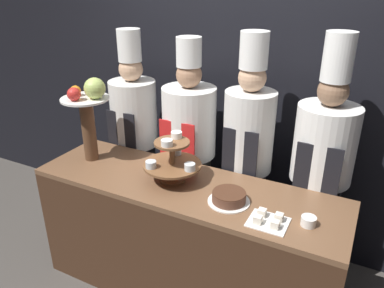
{
  "coord_description": "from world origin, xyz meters",
  "views": [
    {
      "loc": [
        1.01,
        -1.56,
        2.14
      ],
      "look_at": [
        0.0,
        0.4,
        1.15
      ],
      "focal_mm": 35.0,
      "sensor_mm": 36.0,
      "label": 1
    }
  ],
  "objects_px": {
    "chef_right": "(321,166)",
    "chef_center_right": "(247,148)",
    "cake_square_tray": "(268,220)",
    "fruit_pedestal": "(89,108)",
    "chef_left": "(135,130)",
    "cake_round": "(229,197)",
    "tiered_stand": "(172,160)",
    "chef_center_left": "(189,142)",
    "cup_white": "(309,221)"
  },
  "relations": [
    {
      "from": "chef_right",
      "to": "chef_left",
      "type": "bearing_deg",
      "value": -180.0
    },
    {
      "from": "chef_center_left",
      "to": "cake_round",
      "type": "bearing_deg",
      "value": -44.99
    },
    {
      "from": "cup_white",
      "to": "chef_center_left",
      "type": "height_order",
      "value": "chef_center_left"
    },
    {
      "from": "chef_left",
      "to": "chef_right",
      "type": "xyz_separation_m",
      "value": [
        1.51,
        0.0,
        0.02
      ]
    },
    {
      "from": "tiered_stand",
      "to": "cake_square_tray",
      "type": "bearing_deg",
      "value": -13.81
    },
    {
      "from": "cake_square_tray",
      "to": "chef_center_right",
      "type": "height_order",
      "value": "chef_center_right"
    },
    {
      "from": "cup_white",
      "to": "chef_right",
      "type": "bearing_deg",
      "value": 94.01
    },
    {
      "from": "cake_round",
      "to": "chef_left",
      "type": "relative_size",
      "value": 0.14
    },
    {
      "from": "cup_white",
      "to": "chef_center_left",
      "type": "distance_m",
      "value": 1.19
    },
    {
      "from": "chef_center_right",
      "to": "cake_square_tray",
      "type": "bearing_deg",
      "value": -61.34
    },
    {
      "from": "cake_square_tray",
      "to": "chef_right",
      "type": "relative_size",
      "value": 0.12
    },
    {
      "from": "cup_white",
      "to": "cake_square_tray",
      "type": "distance_m",
      "value": 0.22
    },
    {
      "from": "chef_right",
      "to": "chef_center_right",
      "type": "bearing_deg",
      "value": -179.99
    },
    {
      "from": "chef_center_left",
      "to": "chef_right",
      "type": "xyz_separation_m",
      "value": [
        1.0,
        0.0,
        0.03
      ]
    },
    {
      "from": "fruit_pedestal",
      "to": "chef_right",
      "type": "distance_m",
      "value": 1.64
    },
    {
      "from": "fruit_pedestal",
      "to": "cake_round",
      "type": "xyz_separation_m",
      "value": [
        1.11,
        -0.09,
        -0.37
      ]
    },
    {
      "from": "chef_center_left",
      "to": "chef_center_right",
      "type": "relative_size",
      "value": 0.96
    },
    {
      "from": "fruit_pedestal",
      "to": "cake_square_tray",
      "type": "xyz_separation_m",
      "value": [
        1.38,
        -0.18,
        -0.38
      ]
    },
    {
      "from": "tiered_stand",
      "to": "chef_left",
      "type": "relative_size",
      "value": 0.22
    },
    {
      "from": "cake_round",
      "to": "cake_square_tray",
      "type": "bearing_deg",
      "value": -18.76
    },
    {
      "from": "cup_white",
      "to": "chef_right",
      "type": "distance_m",
      "value": 0.58
    },
    {
      "from": "cake_round",
      "to": "chef_center_left",
      "type": "height_order",
      "value": "chef_center_left"
    },
    {
      "from": "tiered_stand",
      "to": "chef_center_left",
      "type": "relative_size",
      "value": 0.22
    },
    {
      "from": "chef_left",
      "to": "chef_center_right",
      "type": "xyz_separation_m",
      "value": [
        0.99,
        -0.0,
        0.04
      ]
    },
    {
      "from": "cake_round",
      "to": "chef_center_left",
      "type": "relative_size",
      "value": 0.15
    },
    {
      "from": "cake_round",
      "to": "cake_square_tray",
      "type": "xyz_separation_m",
      "value": [
        0.27,
        -0.09,
        -0.02
      ]
    },
    {
      "from": "tiered_stand",
      "to": "cup_white",
      "type": "relative_size",
      "value": 4.64
    },
    {
      "from": "fruit_pedestal",
      "to": "chef_left",
      "type": "relative_size",
      "value": 0.35
    },
    {
      "from": "cake_round",
      "to": "chef_center_right",
      "type": "distance_m",
      "value": 0.58
    },
    {
      "from": "tiered_stand",
      "to": "chef_center_right",
      "type": "height_order",
      "value": "chef_center_right"
    },
    {
      "from": "cake_round",
      "to": "cake_square_tray",
      "type": "relative_size",
      "value": 1.18
    },
    {
      "from": "cake_square_tray",
      "to": "chef_right",
      "type": "height_order",
      "value": "chef_right"
    },
    {
      "from": "cup_white",
      "to": "fruit_pedestal",
      "type": "bearing_deg",
      "value": 176.35
    },
    {
      "from": "tiered_stand",
      "to": "chef_center_left",
      "type": "xyz_separation_m",
      "value": [
        -0.13,
        0.48,
        -0.09
      ]
    },
    {
      "from": "chef_left",
      "to": "chef_center_right",
      "type": "distance_m",
      "value": 0.99
    },
    {
      "from": "fruit_pedestal",
      "to": "cake_round",
      "type": "height_order",
      "value": "fruit_pedestal"
    },
    {
      "from": "chef_right",
      "to": "cake_round",
      "type": "bearing_deg",
      "value": -127.4
    },
    {
      "from": "tiered_stand",
      "to": "chef_right",
      "type": "distance_m",
      "value": 0.99
    },
    {
      "from": "tiered_stand",
      "to": "chef_center_left",
      "type": "height_order",
      "value": "chef_center_left"
    },
    {
      "from": "tiered_stand",
      "to": "cake_round",
      "type": "relative_size",
      "value": 1.51
    },
    {
      "from": "cup_white",
      "to": "chef_center_right",
      "type": "relative_size",
      "value": 0.05
    },
    {
      "from": "tiered_stand",
      "to": "chef_right",
      "type": "relative_size",
      "value": 0.21
    },
    {
      "from": "cake_square_tray",
      "to": "chef_center_left",
      "type": "relative_size",
      "value": 0.12
    },
    {
      "from": "tiered_stand",
      "to": "cup_white",
      "type": "xyz_separation_m",
      "value": [
        0.91,
        -0.1,
        -0.12
      ]
    },
    {
      "from": "tiered_stand",
      "to": "chef_center_right",
      "type": "xyz_separation_m",
      "value": [
        0.35,
        0.48,
        -0.04
      ]
    },
    {
      "from": "cake_round",
      "to": "chef_left",
      "type": "xyz_separation_m",
      "value": [
        -1.08,
        0.56,
        0.04
      ]
    },
    {
      "from": "tiered_stand",
      "to": "chef_center_left",
      "type": "distance_m",
      "value": 0.51
    },
    {
      "from": "fruit_pedestal",
      "to": "cake_round",
      "type": "distance_m",
      "value": 1.17
    },
    {
      "from": "tiered_stand",
      "to": "cake_square_tray",
      "type": "distance_m",
      "value": 0.74
    },
    {
      "from": "chef_right",
      "to": "fruit_pedestal",
      "type": "bearing_deg",
      "value": -162.76
    }
  ]
}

